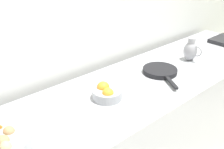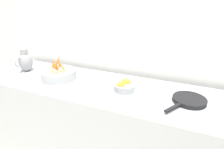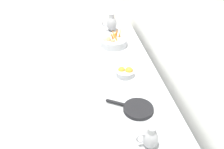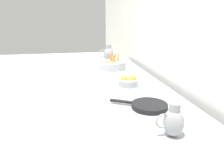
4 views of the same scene
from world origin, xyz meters
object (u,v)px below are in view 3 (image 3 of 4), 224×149
(metal_pitcher_tall, at_px, (111,23))
(orange_bowl, at_px, (125,72))
(metal_pitcher_short, at_px, (150,138))
(skillet_on_counter, at_px, (138,109))
(vegetable_colander, at_px, (113,42))

(metal_pitcher_tall, bearing_deg, orange_bowl, 88.97)
(orange_bowl, relative_size, metal_pitcher_short, 1.00)
(orange_bowl, xyz_separation_m, skillet_on_counter, (-0.01, 0.54, -0.02))
(metal_pitcher_tall, distance_m, skillet_on_counter, 1.73)
(orange_bowl, height_order, metal_pitcher_short, metal_pitcher_short)
(metal_pitcher_tall, xyz_separation_m, metal_pitcher_short, (0.02, 2.10, -0.03))
(vegetable_colander, distance_m, metal_pitcher_tall, 0.49)
(vegetable_colander, relative_size, metal_pitcher_short, 1.83)
(vegetable_colander, bearing_deg, metal_pitcher_short, 90.80)
(orange_bowl, height_order, skillet_on_counter, orange_bowl)
(orange_bowl, xyz_separation_m, metal_pitcher_short, (-0.00, 0.91, 0.05))
(vegetable_colander, distance_m, skillet_on_counter, 1.24)
(skillet_on_counter, bearing_deg, orange_bowl, -89.42)
(vegetable_colander, xyz_separation_m, orange_bowl, (-0.02, 0.70, -0.02))
(orange_bowl, xyz_separation_m, metal_pitcher_tall, (-0.02, -1.19, 0.08))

